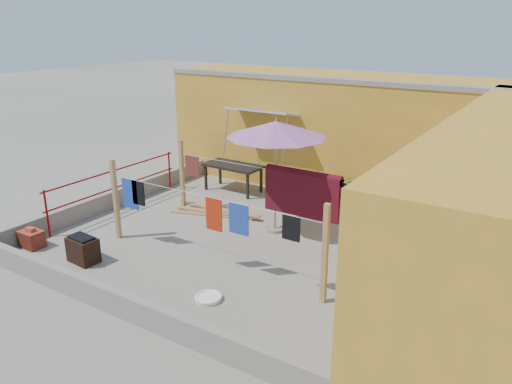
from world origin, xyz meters
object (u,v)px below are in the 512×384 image
Objects in this scene: water_jug_a at (372,231)px; plant_back_a at (338,190)px; water_jug_b at (361,243)px; green_hose at (439,250)px; patio_umbrella at (276,130)px; brick_stack at (32,239)px; outdoor_table at (233,167)px; white_basin at (209,298)px; brazier at (83,249)px.

plant_back_a reaches higher than water_jug_a.
water_jug_b is 1.62m from green_hose.
water_jug_b is at bearing -152.30° from green_hose.
plant_back_a is at bearing 124.35° from water_jug_b.
patio_umbrella is at bearing -165.69° from green_hose.
brick_stack is 1.49× the size of water_jug_b.
outdoor_table is (-2.45, 1.83, -1.66)m from patio_umbrella.
water_jug_b is at bearing 66.44° from white_basin.
brazier reaches higher than water_jug_a.
patio_umbrella is 5.22× the size of green_hose.
water_jug_a is 1.46m from green_hose.
brick_stack is at bearing -143.52° from water_jug_a.
brick_stack is at bearing -105.40° from outdoor_table.
white_basin is at bearing -125.17° from green_hose.
water_jug_a is 0.41× the size of plant_back_a.
plant_back_a is (4.42, 5.94, 0.22)m from brick_stack.
patio_umbrella is 4.26m from green_hose.
green_hose is (7.40, 4.43, -0.15)m from brick_stack.
brazier is 1.21× the size of green_hose.
outdoor_table is 5.60m from brick_stack.
outdoor_table is at bearing 159.29° from water_jug_b.
patio_umbrella is at bearing 100.04° from white_basin.
white_basin is 0.58× the size of plant_back_a.
water_jug_b is at bearing -20.71° from outdoor_table.
patio_umbrella reaches higher than water_jug_b.
patio_umbrella is at bearing -176.26° from water_jug_b.
brazier is 3.02m from white_basin.
brick_stack is at bearing -149.08° from green_hose.
water_jug_b is (2.03, 0.13, -2.21)m from patio_umbrella.
outdoor_table is at bearing 90.19° from brazier.
brazier is at bearing -136.21° from water_jug_a.
brick_stack is 1.07× the size of white_basin.
patio_umbrella reaches higher than white_basin.
plant_back_a is at bearing 134.40° from water_jug_a.
brazier is (-2.44, -3.41, -2.09)m from patio_umbrella.
brick_stack is 4.52m from white_basin.
water_jug_b is at bearing 3.74° from patio_umbrella.
outdoor_table is at bearing 74.60° from brick_stack.
plant_back_a is at bearing 63.26° from brazier.
water_jug_b is (4.47, 3.55, -0.12)m from brazier.
brazier is 1.88× the size of water_jug_a.
green_hose is (2.89, 4.11, -0.01)m from white_basin.
plant_back_a reaches higher than brazier.
brazier is at bearing -141.58° from water_jug_b.
brazier is 6.50m from plant_back_a.
patio_umbrella is at bearing -101.55° from plant_back_a.
brick_stack is 7.41m from plant_back_a.
outdoor_table is at bearing 143.29° from patio_umbrella.
white_basin is at bearing -113.56° from water_jug_b.
patio_umbrella is at bearing 54.48° from brazier.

